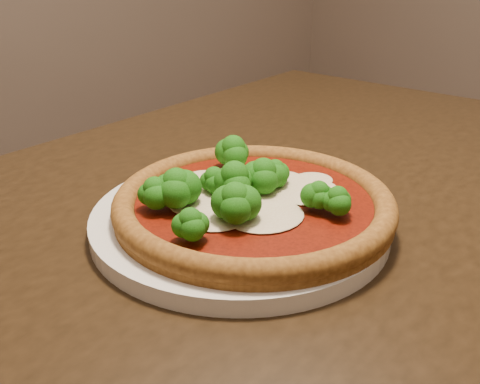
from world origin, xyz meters
TOP-DOWN VIEW (x-y plane):
  - dining_table at (-0.22, -0.23)m, footprint 1.38×1.07m
  - plate at (-0.29, -0.25)m, footprint 0.31×0.31m
  - pizza at (-0.29, -0.26)m, footprint 0.29×0.29m

SIDE VIEW (x-z plane):
  - dining_table at x=-0.22m, z-range 0.28..1.03m
  - plate at x=-0.29m, z-range 0.75..0.77m
  - pizza at x=-0.29m, z-range 0.75..0.82m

